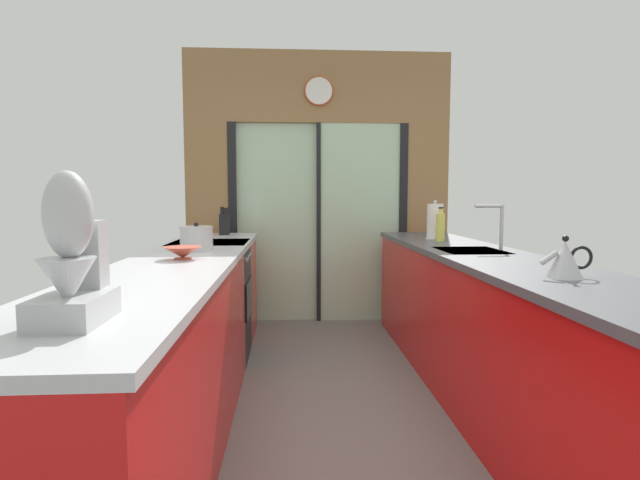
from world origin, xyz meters
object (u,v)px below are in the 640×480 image
soap_bottle (440,226)px  paper_towel_roll (435,222)px  stand_mixer (72,265)px  mixing_bowl (183,252)px  knife_block (224,224)px  oven_range (211,301)px  kettle (565,259)px  stock_pot (197,239)px

soap_bottle → paper_towel_roll: bearing=90.0°
stand_mixer → paper_towel_roll: size_ratio=1.31×
mixing_bowl → soap_bottle: 2.05m
stand_mixer → soap_bottle: stand_mixer is taller
mixing_bowl → paper_towel_roll: size_ratio=0.67×
mixing_bowl → paper_towel_roll: (1.78, 1.16, 0.11)m
mixing_bowl → paper_towel_roll: paper_towel_roll is taller
knife_block → mixing_bowl: bearing=-90.0°
oven_range → knife_block: size_ratio=3.58×
oven_range → mixing_bowl: (0.02, -1.05, 0.50)m
oven_range → kettle: kettle is taller
mixing_bowl → stock_pot: (0.00, 0.42, 0.04)m
mixing_bowl → knife_block: knife_block is taller
soap_bottle → stand_mixer: bearing=-126.6°
oven_range → stand_mixer: (0.02, -2.44, 0.63)m
knife_block → kettle: knife_block is taller
paper_towel_roll → mixing_bowl: bearing=-146.8°
mixing_bowl → kettle: kettle is taller
mixing_bowl → knife_block: 1.78m
soap_bottle → paper_towel_roll: 0.15m
knife_block → kettle: (1.78, -2.51, -0.02)m
stand_mixer → kettle: bearing=20.0°
oven_range → paper_towel_roll: bearing=3.6°
mixing_bowl → kettle: bearing=-22.5°
stock_pot → kettle: 2.12m
stand_mixer → kettle: size_ratio=1.79×
paper_towel_roll → stand_mixer: bearing=-124.9°
knife_block → oven_range: bearing=-91.5°
mixing_bowl → kettle: (1.78, -0.74, 0.04)m
soap_bottle → oven_range: bearing=178.8°
stock_pot → stand_mixer: bearing=-90.0°
kettle → soap_bottle: soap_bottle is taller
oven_range → stand_mixer: 2.52m
knife_block → soap_bottle: (1.78, -0.76, 0.02)m
stock_pot → kettle: stock_pot is taller
kettle → soap_bottle: size_ratio=0.87×
oven_range → paper_towel_roll: 1.90m
stock_pot → oven_range: bearing=91.7°
stand_mixer → soap_bottle: (1.78, 2.40, -0.05)m
oven_range → soap_bottle: bearing=-1.2°
knife_block → soap_bottle: bearing=-23.2°
stock_pot → paper_towel_roll: 1.93m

